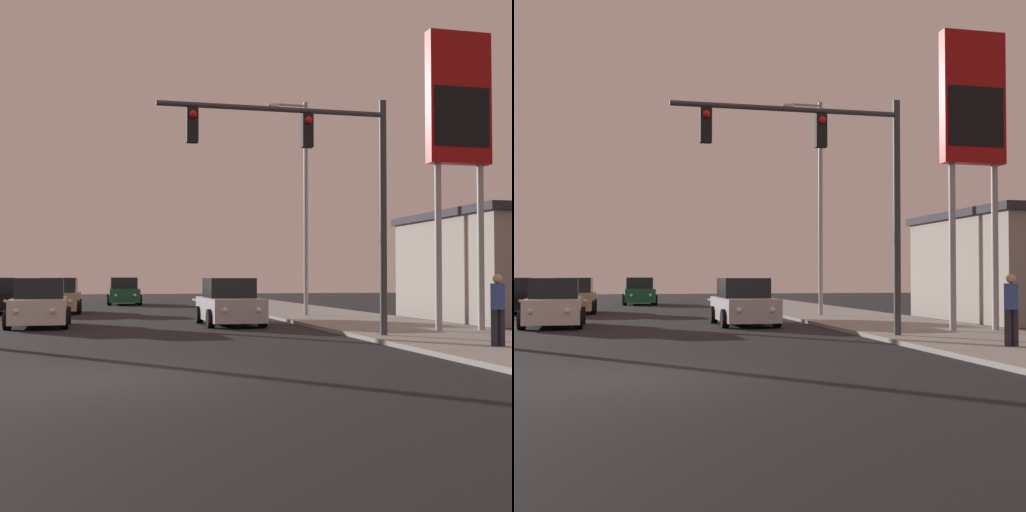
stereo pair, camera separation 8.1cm
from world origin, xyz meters
TOP-DOWN VIEW (x-y plane):
  - ground_plane at (0.00, 0.00)m, footprint 120.00×120.00m
  - sidewalk_right at (9.50, 10.00)m, footprint 5.00×60.00m
  - car_silver at (4.58, 12.59)m, footprint 2.04×4.31m
  - car_green at (1.72, 32.59)m, footprint 2.04×4.32m
  - car_tan at (-1.72, 22.65)m, footprint 2.04×4.34m
  - car_white at (-1.97, 13.24)m, footprint 2.04×4.33m
  - traffic_light_mast at (5.88, 5.96)m, footprint 6.36×0.36m
  - street_lamp at (8.45, 16.35)m, footprint 1.74×0.24m
  - gas_station_sign at (10.56, 7.04)m, footprint 2.00×0.42m
  - pedestrian_on_sidewalk at (8.96, 2.43)m, footprint 0.34×0.32m

SIDE VIEW (x-z plane):
  - ground_plane at x=0.00m, z-range 0.00..0.00m
  - sidewalk_right at x=9.50m, z-range 0.00..0.12m
  - car_silver at x=4.58m, z-range -0.08..1.60m
  - car_green at x=1.72m, z-range -0.08..1.60m
  - car_tan at x=-1.72m, z-range -0.08..1.60m
  - car_white at x=-1.97m, z-range -0.08..1.60m
  - pedestrian_on_sidewalk at x=8.96m, z-range 0.20..1.87m
  - traffic_light_mast at x=5.88m, z-range 1.42..7.92m
  - street_lamp at x=8.45m, z-range 0.62..9.62m
  - gas_station_sign at x=10.56m, z-range 2.12..11.12m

